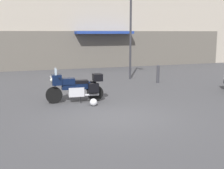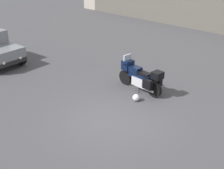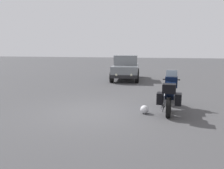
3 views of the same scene
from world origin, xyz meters
name	(u,v)px [view 3 (image 3 of 3)]	position (x,y,z in m)	size (l,w,h in m)	color
ground_plane	(95,113)	(0.00, 0.00, 0.00)	(80.00, 80.00, 0.00)	#424244
motorcycle	(170,94)	(-0.72, 2.48, 0.62)	(2.26, 0.82, 1.36)	black
helmet	(144,109)	(-0.25, 1.65, 0.14)	(0.28, 0.28, 0.28)	silver
car_hatchback_near	(126,68)	(-8.35, -0.13, 0.81)	(3.97, 2.05, 1.64)	slate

